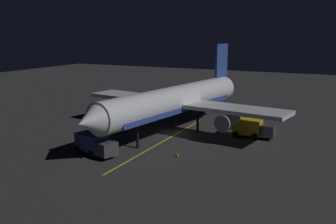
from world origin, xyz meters
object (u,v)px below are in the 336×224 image
object	(u,v)px
traffic_cone_under_wing	(102,140)
traffic_cone_near_right	(178,155)
ground_crew_worker	(102,142)
catering_truck	(252,129)
baggage_truck	(95,145)
airliner	(177,101)
traffic_cone_near_left	(73,146)

from	to	relation	value
traffic_cone_under_wing	traffic_cone_near_right	bearing A→B (deg)	174.96
ground_crew_worker	catering_truck	bearing A→B (deg)	-138.44
baggage_truck	catering_truck	distance (m)	20.92
airliner	ground_crew_worker	size ratio (longest dim) A/B	20.53
catering_truck	traffic_cone_near_right	xyz separation A→B (m)	(5.44, 11.75, -0.99)
traffic_cone_near_left	traffic_cone_under_wing	size ratio (longest dim) A/B	1.00
traffic_cone_near_right	catering_truck	bearing A→B (deg)	-114.84
airliner	catering_truck	xyz separation A→B (m)	(-9.89, -2.43, -3.36)
airliner	catering_truck	bearing A→B (deg)	-166.22
airliner	catering_truck	world-z (taller)	airliner
catering_truck	ground_crew_worker	xyz separation A→B (m)	(14.80, 13.13, -0.35)
baggage_truck	traffic_cone_near_right	distance (m)	9.56
traffic_cone_near_left	traffic_cone_near_right	size ratio (longest dim) A/B	1.00
baggage_truck	traffic_cone_near_right	size ratio (longest dim) A/B	10.82
airliner	traffic_cone_near_left	xyz separation A→B (m)	(8.45, 11.80, -4.34)
catering_truck	traffic_cone_near_right	bearing A→B (deg)	65.16
baggage_truck	ground_crew_worker	size ratio (longest dim) A/B	3.42
airliner	baggage_truck	size ratio (longest dim) A/B	6.00
airliner	ground_crew_worker	bearing A→B (deg)	65.35
catering_truck	traffic_cone_under_wing	xyz separation A→B (m)	(16.52, 10.77, -0.99)
ground_crew_worker	traffic_cone_near_right	world-z (taller)	ground_crew_worker
traffic_cone_under_wing	traffic_cone_near_left	bearing A→B (deg)	62.18
traffic_cone_near_left	traffic_cone_near_right	xyz separation A→B (m)	(-12.91, -2.48, 0.00)
traffic_cone_near_left	traffic_cone_near_right	distance (m)	13.14
traffic_cone_near_left	catering_truck	bearing A→B (deg)	-142.20
traffic_cone_under_wing	baggage_truck	bearing A→B (deg)	116.52
catering_truck	traffic_cone_near_right	world-z (taller)	catering_truck
baggage_truck	ground_crew_worker	bearing A→B (deg)	-75.83
catering_truck	traffic_cone_under_wing	bearing A→B (deg)	33.10
airliner	baggage_truck	xyz separation A→B (m)	(4.36, 12.89, -3.37)
airliner	traffic_cone_near_right	size ratio (longest dim) A/B	64.94
baggage_truck	ground_crew_worker	xyz separation A→B (m)	(0.55, -2.19, -0.33)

